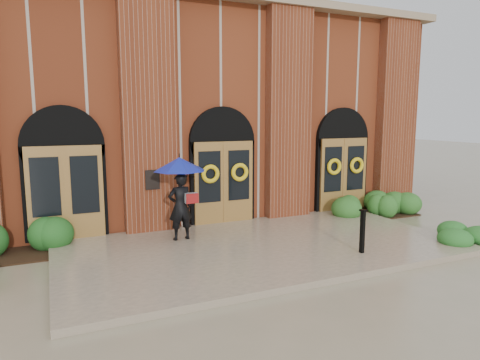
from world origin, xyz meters
TOP-DOWN VIEW (x-y plane):
  - ground at (0.00, 0.00)m, footprint 90.00×90.00m
  - landing at (0.00, 0.15)m, footprint 10.00×5.30m
  - church_building at (0.00, 8.78)m, footprint 16.20×12.53m
  - man_with_umbrella at (-1.76, 1.44)m, footprint 1.43×1.43m
  - metal_post at (1.90, -1.44)m, footprint 0.17×0.17m
  - hedge_wall_right at (5.22, 1.96)m, footprint 2.85×1.14m
  - hedge_front_right at (5.10, -1.50)m, footprint 1.39×1.19m

SIDE VIEW (x-z plane):
  - ground at x=0.00m, z-range 0.00..0.00m
  - landing at x=0.00m, z-range 0.00..0.15m
  - hedge_front_right at x=5.10m, z-range 0.00..0.49m
  - hedge_wall_right at x=5.22m, z-range 0.00..0.73m
  - metal_post at x=1.90m, z-range 0.18..1.24m
  - man_with_umbrella at x=-1.76m, z-range 0.59..2.79m
  - church_building at x=0.00m, z-range 0.00..7.00m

